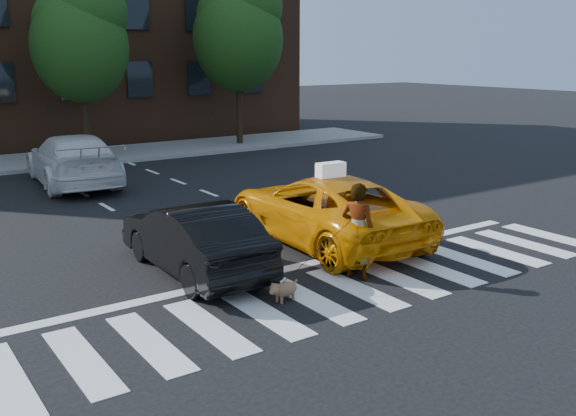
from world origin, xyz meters
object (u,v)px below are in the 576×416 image
Objects in this scene: white_suv at (73,160)px; tree_mid at (80,35)px; black_sedan at (194,238)px; dog at (283,290)px; tree_right at (239,28)px; taxi at (325,208)px; woman at (358,231)px.

tree_mid is at bearing -108.02° from white_suv.
black_sedan is 6.40× the size of dog.
white_suv reaches higher than dog.
black_sedan is at bearing 91.50° from white_suv.
tree_mid is at bearing 180.00° from tree_right.
taxi is 10.08m from white_suv.
tree_mid is 14.85m from taxi.
white_suv is at bearing -152.96° from tree_right.
black_sedan reaches higher than dog.
taxi is 1.31× the size of black_sedan.
dog is at bearing -118.16° from tree_right.
tree_right is 1.36× the size of white_suv.
taxi is 0.96× the size of white_suv.
dog is at bearing 44.31° from taxi.
tree_mid is 10.84× the size of dog.
tree_right is at bearing -122.40° from black_sedan.
tree_right is at bearing -47.70° from woman.
tree_mid reaches higher than black_sedan.
white_suv is at bearing -92.53° from black_sedan.
tree_right reaches higher than woman.
tree_mid is at bearing -24.87° from woman.
taxi is (0.87, -14.25, -4.09)m from tree_mid.
black_sedan is 0.74× the size of white_suv.
white_suv is at bearing -15.88° from woman.
dog is (-0.04, -12.21, -0.61)m from white_suv.
white_suv is 3.06× the size of woman.
white_suv is (-1.93, -4.56, -4.03)m from tree_mid.
woman is at bearing -3.12° from dog.
dog is at bearing 94.76° from white_suv.
dog is (-2.84, -2.52, -0.54)m from taxi.
woman is at bearing -90.47° from tree_mid.
white_suv is (0.60, 9.94, 0.13)m from black_sedan.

